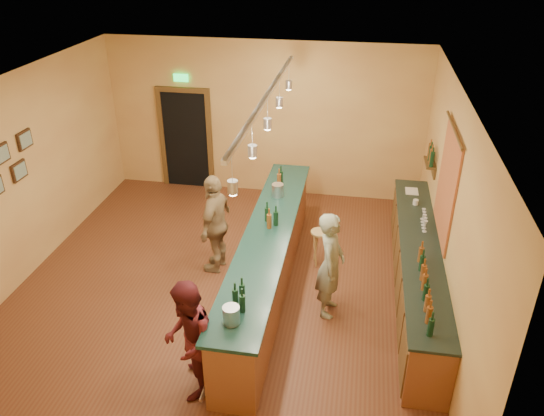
% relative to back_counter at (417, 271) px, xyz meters
% --- Properties ---
extents(floor, '(7.00, 7.00, 0.00)m').
position_rel_back_counter_xyz_m(floor, '(-2.97, -0.18, -0.49)').
color(floor, '#5D2D1A').
rests_on(floor, ground).
extents(ceiling, '(6.50, 7.00, 0.02)m').
position_rel_back_counter_xyz_m(ceiling, '(-2.97, -0.18, 2.71)').
color(ceiling, silver).
rests_on(ceiling, wall_back).
extents(wall_back, '(6.50, 0.02, 3.20)m').
position_rel_back_counter_xyz_m(wall_back, '(-2.97, 3.32, 1.11)').
color(wall_back, '#BC8046').
rests_on(wall_back, floor).
extents(wall_front, '(6.50, 0.02, 3.20)m').
position_rel_back_counter_xyz_m(wall_front, '(-2.97, -3.68, 1.11)').
color(wall_front, '#BC8046').
rests_on(wall_front, floor).
extents(wall_left, '(0.02, 7.00, 3.20)m').
position_rel_back_counter_xyz_m(wall_left, '(-6.22, -0.18, 1.11)').
color(wall_left, '#BC8046').
rests_on(wall_left, floor).
extents(wall_right, '(0.02, 7.00, 3.20)m').
position_rel_back_counter_xyz_m(wall_right, '(0.28, -0.18, 1.11)').
color(wall_right, '#BC8046').
rests_on(wall_right, floor).
extents(doorway, '(1.15, 0.09, 2.48)m').
position_rel_back_counter_xyz_m(doorway, '(-4.67, 3.30, 0.64)').
color(doorway, black).
rests_on(doorway, wall_back).
extents(tapestry, '(0.03, 1.40, 1.60)m').
position_rel_back_counter_xyz_m(tapestry, '(0.26, 0.22, 1.36)').
color(tapestry, maroon).
rests_on(tapestry, wall_right).
extents(bottle_shelf, '(0.17, 0.55, 0.54)m').
position_rel_back_counter_xyz_m(bottle_shelf, '(0.20, 1.72, 1.18)').
color(bottle_shelf, '#533B18').
rests_on(bottle_shelf, wall_right).
extents(back_counter, '(0.60, 4.55, 1.27)m').
position_rel_back_counter_xyz_m(back_counter, '(0.00, 0.00, 0.00)').
color(back_counter, brown).
rests_on(back_counter, floor).
extents(tasting_bar, '(0.73, 5.10, 1.38)m').
position_rel_back_counter_xyz_m(tasting_bar, '(-2.27, -0.18, 0.12)').
color(tasting_bar, brown).
rests_on(tasting_bar, floor).
extents(pendant_track, '(0.11, 4.60, 0.50)m').
position_rel_back_counter_xyz_m(pendant_track, '(-2.26, -0.18, 2.50)').
color(pendant_track, silver).
rests_on(pendant_track, ceiling).
extents(bartender, '(0.44, 0.63, 1.64)m').
position_rel_back_counter_xyz_m(bartender, '(-1.29, -0.56, 0.34)').
color(bartender, gray).
rests_on(bartender, floor).
extents(customer_a, '(0.76, 0.88, 1.57)m').
position_rel_back_counter_xyz_m(customer_a, '(-2.83, -2.38, 0.30)').
color(customer_a, '#59191E').
rests_on(customer_a, floor).
extents(customer_b, '(0.55, 1.04, 1.70)m').
position_rel_back_counter_xyz_m(customer_b, '(-3.21, 0.27, 0.36)').
color(customer_b, '#997A51').
rests_on(customer_b, floor).
extents(bar_stool, '(0.30, 0.30, 0.63)m').
position_rel_back_counter_xyz_m(bar_stool, '(-1.54, 0.68, -0.01)').
color(bar_stool, '#AD874E').
rests_on(bar_stool, floor).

